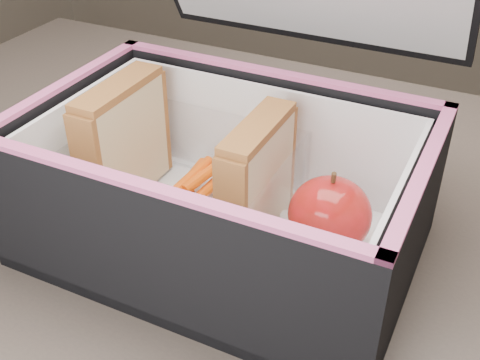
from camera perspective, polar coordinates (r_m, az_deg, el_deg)
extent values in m
cube|color=brown|center=(0.51, 6.60, -9.70)|extent=(1.20, 0.80, 0.03)
cube|color=#382D26|center=(1.21, -13.52, -4.12)|extent=(0.05, 0.05, 0.72)
cube|color=#D6B789|center=(0.54, -11.65, 3.58)|extent=(0.01, 0.10, 0.10)
cube|color=#B95C69|center=(0.54, -10.90, 3.02)|extent=(0.01, 0.09, 0.10)
cube|color=#D6B789|center=(0.54, -10.22, 3.20)|extent=(0.01, 0.10, 0.10)
cube|color=brown|center=(0.52, -11.58, 8.54)|extent=(0.03, 0.10, 0.01)
cube|color=#D6B789|center=(0.49, 0.79, -0.03)|extent=(0.01, 0.09, 0.10)
cube|color=#B95C69|center=(0.49, 1.62, -0.63)|extent=(0.01, 0.09, 0.09)
cube|color=#D6B789|center=(0.48, 2.47, -0.49)|extent=(0.01, 0.09, 0.10)
cube|color=brown|center=(0.46, 1.73, 5.01)|extent=(0.03, 0.09, 0.01)
cylinder|color=#E95510|center=(0.52, -7.01, -3.36)|extent=(0.01, 0.08, 0.01)
cylinder|color=#E95510|center=(0.54, -5.22, -0.46)|extent=(0.02, 0.08, 0.01)
cylinder|color=#E95510|center=(0.54, -2.64, 1.02)|extent=(0.02, 0.08, 0.01)
cylinder|color=#E95510|center=(0.51, -6.34, -4.38)|extent=(0.01, 0.08, 0.01)
cylinder|color=#E95510|center=(0.54, -2.50, -0.35)|extent=(0.02, 0.08, 0.01)
cylinder|color=#E95510|center=(0.52, -5.20, -0.24)|extent=(0.01, 0.08, 0.01)
cube|color=white|center=(0.50, 8.19, -6.31)|extent=(0.10, 0.10, 0.01)
ellipsoid|color=maroon|center=(0.48, 8.50, -3.28)|extent=(0.08, 0.08, 0.06)
cylinder|color=#432D18|center=(0.46, 8.86, 0.16)|extent=(0.01, 0.01, 0.01)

